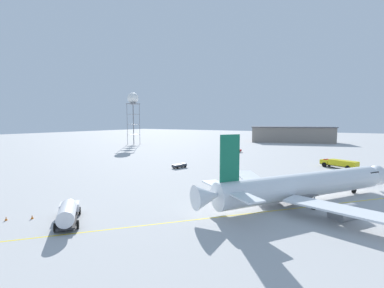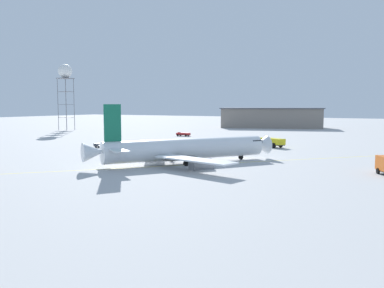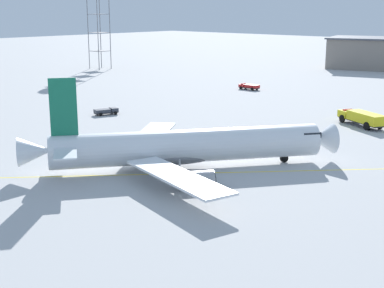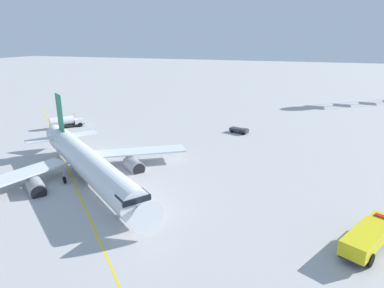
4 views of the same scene
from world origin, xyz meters
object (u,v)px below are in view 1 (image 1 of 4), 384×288
Objects in this scene: airliner_main at (302,187)px; safety_cone_near at (32,217)px; safety_cone_mid at (6,218)px; baggage_truck_truck at (179,166)px; ops_pickup_truck at (235,150)px; fuel_tanker_truck at (68,212)px; fire_tender_truck at (339,163)px; radar_tower at (133,100)px.

safety_cone_near is at bearing 166.23° from airliner_main.
baggage_truck_truck is at bearing -178.68° from safety_cone_mid.
fuel_tanker_truck reaches higher than ops_pickup_truck.
airliner_main reaches higher than fire_tender_truck.
safety_cone_mid is (45.91, 1.06, -0.44)m from baggage_truck_truck.
fuel_tanker_truck is 9.31m from safety_cone_mid.
fuel_tanker_truck is 6.27m from safety_cone_near.
airliner_main is 39.24m from baggage_truck_truck.
ops_pickup_truck is 9.45× the size of safety_cone_mid.
ops_pickup_truck is at bearing -179.58° from safety_cone_mid.
airliner_main is 7.33× the size of baggage_truck_truck.
baggage_truck_truck is 86.08m from radar_tower.
baggage_truck_truck is at bearing 88.28° from ops_pickup_truck.
ops_pickup_truck is 0.51× the size of fire_tender_truck.
ops_pickup_truck is 90.89m from safety_cone_mid.
ops_pickup_truck is at bearing 65.54° from airliner_main.
fire_tender_truck is 0.34× the size of radar_tower.
safety_cone_mid is (96.53, 65.98, -25.60)m from radar_tower.
fire_tender_truck is at bearing -42.98° from baggage_truck_truck.
airliner_main is 4.42× the size of fuel_tanker_truck.
fuel_tanker_truck reaches higher than safety_cone_mid.
fuel_tanker_truck is at bearing 170.47° from airliner_main.
radar_tower is 119.70m from safety_cone_mid.
airliner_main is 39.63m from fire_tender_truck.
radar_tower is (-5.65, -65.32, 25.07)m from ops_pickup_truck.
radar_tower reaches higher than airliner_main.
safety_cone_near is at bearing 87.60° from fire_tender_truck.
radar_tower is at bearing 92.04° from airliner_main.
safety_cone_near is at bearing 90.83° from ops_pickup_truck.
airliner_main is 1.16× the size of radar_tower.
safety_cone_near is (43.76, 3.57, -0.44)m from baggage_truck_truck.
fuel_tanker_truck is 43.31m from baggage_truck_truck.
ops_pickup_truck is 0.17× the size of radar_tower.
safety_cone_mid is (29.38, -34.47, -2.39)m from airliner_main.
airliner_main is 42.05m from safety_cone_near.
baggage_truck_truck is at bearing 55.97° from fire_tender_truck.
radar_tower reaches higher than baggage_truck_truck.
airliner_main reaches higher than safety_cone_near.
safety_cone_mid is at bearing 86.77° from fire_tender_truck.
ops_pickup_truck reaches higher than baggage_truck_truck.
safety_cone_mid is at bearing -160.82° from baggage_truck_truck.
ops_pickup_truck is at bearing -177.95° from safety_cone_near.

